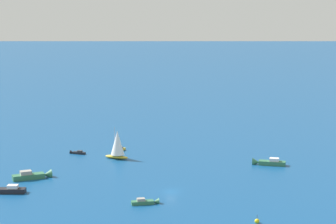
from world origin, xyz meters
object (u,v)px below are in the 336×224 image
at_px(marker_buoy, 257,221).
at_px(motorboat_trailing, 77,153).
at_px(sailboat_far_stbd, 117,144).
at_px(motorboat_inshore, 267,162).
at_px(motorboat_ahead, 6,190).
at_px(motorboat_near_centre, 34,176).
at_px(motorboat_offshore, 119,150).
at_px(motorboat_mid_cluster, 146,202).

bearing_deg(marker_buoy, motorboat_trailing, -137.75).
relative_size(sailboat_far_stbd, motorboat_inshore, 0.99).
height_order(motorboat_trailing, motorboat_ahead, motorboat_ahead).
xyz_separation_m(motorboat_near_centre, motorboat_ahead, (14.54, -3.01, -0.11)).
height_order(sailboat_far_stbd, motorboat_inshore, sailboat_far_stbd).
bearing_deg(motorboat_near_centre, motorboat_offshore, 153.57).
bearing_deg(motorboat_trailing, motorboat_offshore, 110.89).
distance_m(motorboat_ahead, marker_buoy, 67.21).
relative_size(sailboat_far_stbd, motorboat_mid_cluster, 1.46).
bearing_deg(motorboat_ahead, motorboat_inshore, 117.51).
relative_size(motorboat_mid_cluster, marker_buoy, 3.40).
bearing_deg(motorboat_ahead, sailboat_far_stbd, 150.73).
bearing_deg(sailboat_far_stbd, motorboat_inshore, 85.68).
xyz_separation_m(sailboat_far_stbd, motorboat_offshore, (-10.54, -1.54, -4.30)).
height_order(motorboat_near_centre, marker_buoy, motorboat_near_centre).
bearing_deg(motorboat_mid_cluster, motorboat_near_centre, -119.92).
distance_m(motorboat_ahead, motorboat_mid_cluster, 38.70).
relative_size(sailboat_far_stbd, motorboat_ahead, 1.06).
bearing_deg(motorboat_ahead, motorboat_near_centre, 168.31).
xyz_separation_m(sailboat_far_stbd, motorboat_mid_cluster, (46.28, 15.56, -4.22)).
xyz_separation_m(motorboat_ahead, motorboat_mid_cluster, (5.76, 38.27, -0.22)).
xyz_separation_m(motorboat_offshore, motorboat_trailing, (5.07, -13.30, -0.03)).
height_order(motorboat_inshore, motorboat_ahead, motorboat_inshore).
bearing_deg(motorboat_mid_cluster, sailboat_far_stbd, -161.42).
bearing_deg(motorboat_near_centre, motorboat_mid_cluster, 60.08).
relative_size(motorboat_near_centre, motorboat_inshore, 1.05).
bearing_deg(motorboat_trailing, motorboat_inshore, 81.78).
bearing_deg(motorboat_inshore, sailboat_far_stbd, -94.32).
distance_m(motorboat_offshore, motorboat_mid_cluster, 59.34).
relative_size(motorboat_offshore, marker_buoy, 2.79).
relative_size(motorboat_offshore, motorboat_mid_cluster, 0.82).
bearing_deg(motorboat_mid_cluster, motorboat_trailing, -149.56).
bearing_deg(motorboat_ahead, motorboat_trailing, 170.29).
bearing_deg(motorboat_offshore, marker_buoy, 32.83).
distance_m(motorboat_mid_cluster, marker_buoy, 29.02).
bearing_deg(sailboat_far_stbd, marker_buoy, 36.37).
xyz_separation_m(motorboat_offshore, motorboat_ahead, (51.06, -21.17, 0.30)).
distance_m(motorboat_trailing, motorboat_ahead, 46.66).
xyz_separation_m(motorboat_inshore, motorboat_mid_cluster, (42.65, -32.58, -0.26)).
bearing_deg(motorboat_near_centre, marker_buoy, 63.09).
bearing_deg(motorboat_near_centre, motorboat_trailing, 171.22).
bearing_deg(motorboat_ahead, motorboat_mid_cluster, 81.45).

